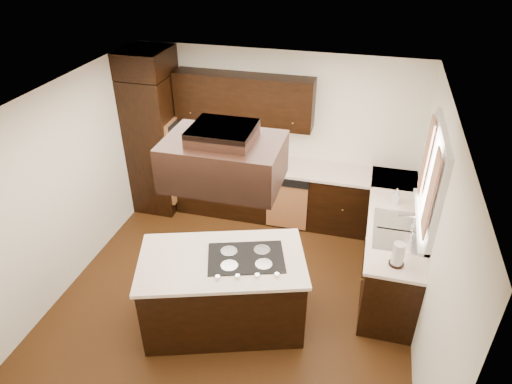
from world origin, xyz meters
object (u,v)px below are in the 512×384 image
oven_column (155,144)px  spice_rack (236,154)px  island (223,292)px  range_hood (224,161)px

oven_column → spice_rack: (1.29, -0.00, -0.01)m
oven_column → island: (1.77, -2.16, -0.62)m
spice_rack → range_hood: bearing=-97.3°
island → oven_column: bearing=111.1°
island → range_hood: 1.73m
range_hood → spice_rack: 2.58m
island → spice_rack: 2.30m
oven_column → island: bearing=-50.6°
range_hood → spice_rack: bearing=104.6°
spice_rack → island: bearing=-99.3°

